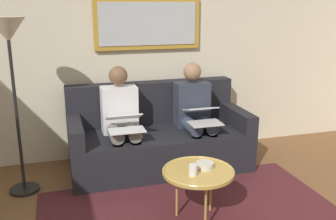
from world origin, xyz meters
TOP-DOWN VIEW (x-y plane):
  - wall_rear at (0.00, -2.60)m, footprint 6.00×0.12m
  - couch at (0.00, -2.12)m, footprint 1.94×0.90m
  - framed_mirror at (0.00, -2.51)m, footprint 1.22×0.05m
  - coffee_table at (-0.02, -0.90)m, footprint 0.60×0.60m
  - cup at (0.05, -0.83)m, footprint 0.07×0.07m
  - bowl at (-0.09, -0.93)m, footprint 0.15×0.15m
  - person_left at (-0.41, -2.05)m, footprint 0.38×0.58m
  - laptop_silver at (-0.41, -1.81)m, footprint 0.34×0.38m
  - person_right at (0.41, -2.05)m, footprint 0.38×0.58m
  - laptop_white at (0.41, -1.81)m, footprint 0.36×0.34m
  - standing_lamp at (1.42, -1.85)m, footprint 0.32×0.32m

SIDE VIEW (x-z plane):
  - couch at x=0.00m, z-range -0.14..0.76m
  - coffee_table at x=-0.02m, z-range 0.20..0.65m
  - bowl at x=-0.09m, z-range 0.44..0.49m
  - cup at x=0.05m, z-range 0.44..0.53m
  - person_left at x=-0.41m, z-range 0.04..1.18m
  - person_right at x=0.41m, z-range 0.04..1.18m
  - laptop_white at x=0.41m, z-range 0.55..0.70m
  - laptop_silver at x=-0.41m, z-range 0.55..0.71m
  - wall_rear at x=0.00m, z-range 0.00..2.60m
  - standing_lamp at x=1.42m, z-range 0.54..2.20m
  - framed_mirror at x=0.00m, z-range 1.26..1.84m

